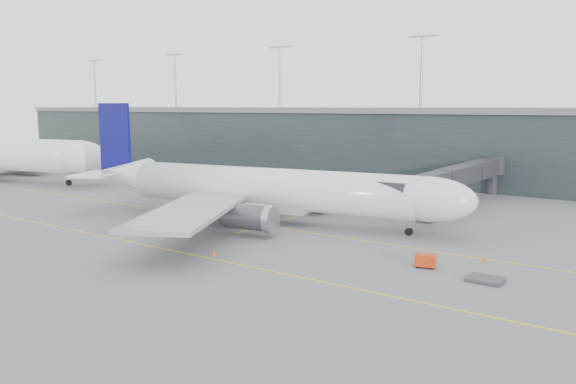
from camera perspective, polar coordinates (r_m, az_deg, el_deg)
The scene contains 17 objects.
ground at distance 79.75m, azimuth -3.55°, elevation -2.49°, with size 320.00×320.00×0.00m, color #55555A.
taxiline_a at distance 76.73m, azimuth -5.41°, elevation -2.95°, with size 160.00×0.25×0.02m, color gold.
taxiline_b at distance 65.70m, azimuth -14.53°, elevation -5.18°, with size 160.00×0.25×0.02m, color gold.
taxiline_lead_main at distance 93.49m, azimuth 6.54°, elevation -0.87°, with size 0.25×60.00×0.02m, color gold.
taxiline_lead_adj at distance 148.86m, azimuth -21.64°, elevation 2.13°, with size 0.25×60.00×0.02m, color gold.
terminal at distance 128.98m, azimuth 12.76°, elevation 5.00°, with size 240.00×36.00×29.00m.
main_aircraft at distance 75.39m, azimuth -2.35°, elevation 0.32°, with size 56.72×52.69×15.94m.
jet_bridge at distance 90.37m, azimuth 17.28°, elevation 1.67°, with size 4.17×43.95×6.70m.
gse_cart at distance 56.17m, azimuth 13.79°, elevation -6.74°, with size 2.18×1.67×1.32m.
baggage_dolly at distance 53.56m, azimuth 19.41°, elevation -8.37°, with size 3.03×2.43×0.30m, color #333438.
uld_a at distance 90.84m, azimuth -2.97°, elevation -0.57°, with size 2.11×1.87×1.61m.
uld_b at distance 89.05m, azimuth -0.51°, elevation -0.63°, with size 2.32×1.94×1.95m.
uld_c at distance 88.03m, azimuth 1.83°, elevation -0.80°, with size 2.40×2.19×1.78m.
cone_nose at distance 59.76m, azimuth 19.36°, elevation -6.46°, with size 0.41×0.41×0.65m, color #D1500B.
cone_wing_stbd at distance 59.43m, azimuth -7.61°, elevation -6.14°, with size 0.39×0.39×0.62m, color #F94A0D.
cone_wing_port at distance 82.70m, azimuth 7.29°, elevation -1.86°, with size 0.50×0.50×0.80m, color #FB3F0D.
cone_tail at distance 79.11m, azimuth -13.73°, elevation -2.56°, with size 0.43×0.43×0.69m, color #EB450D.
Camera 1 is at (48.87, -61.10, 15.44)m, focal length 35.00 mm.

